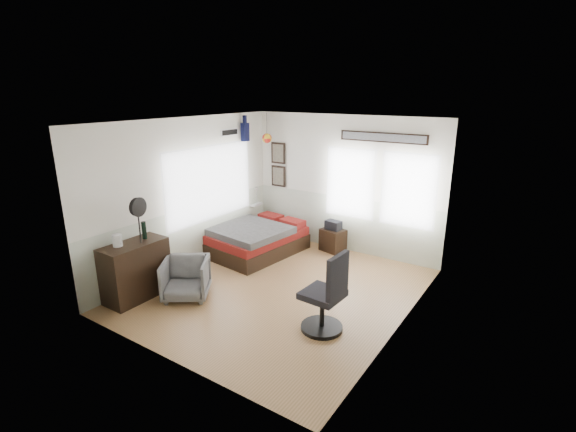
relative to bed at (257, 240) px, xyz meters
The scene contains 12 objects.
ground_plane 1.72m from the bed, 40.04° to the right, with size 4.00×4.50×0.01m, color olive.
room_shell 2.02m from the bed, 36.51° to the right, with size 4.02×4.52×2.71m.
wall_decor 2.02m from the bed, 77.22° to the left, with size 3.55×1.32×1.44m.
bed is the anchor object (origin of this frame).
dresser 2.55m from the bed, 99.94° to the right, with size 0.48×1.00×0.90m, color black.
armchair 2.10m from the bed, 84.23° to the right, with size 0.68×0.70×0.63m, color slate.
nightstand 1.53m from the bed, 38.24° to the left, with size 0.45×0.36×0.45m, color black.
task_chair 3.05m from the bed, 34.72° to the right, with size 0.57×0.57×1.14m.
kettle 2.85m from the bed, 100.82° to the right, with size 0.16×0.14×0.19m.
bottle 2.44m from the bed, 101.24° to the right, with size 0.07×0.07×0.28m, color black.
stand_fan 2.72m from the bed, 97.82° to the right, with size 0.12×0.30×0.72m.
black_bag 1.56m from the bed, 38.24° to the left, with size 0.31×0.20×0.18m, color black.
Camera 1 is at (3.53, -5.07, 3.14)m, focal length 26.00 mm.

